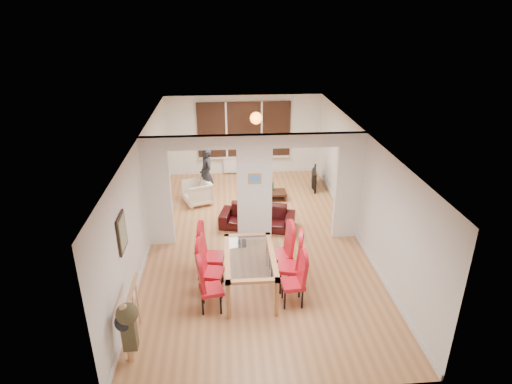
{
  "coord_description": "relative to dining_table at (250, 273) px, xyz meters",
  "views": [
    {
      "loc": [
        -0.68,
        -9.01,
        5.19
      ],
      "look_at": [
        0.08,
        0.6,
        0.97
      ],
      "focal_mm": 30.0,
      "sensor_mm": 36.0,
      "label": 1
    }
  ],
  "objects": [
    {
      "name": "dining_chair_ra",
      "position": [
        0.77,
        -0.48,
        0.11
      ],
      "size": [
        0.44,
        0.44,
        1.02
      ],
      "primitive_type": null,
      "rotation": [
        0.0,
        0.0,
        0.08
      ],
      "color": "red",
      "rests_on": "floor"
    },
    {
      "name": "bowl",
      "position": [
        0.79,
        4.22,
        -0.14
      ],
      "size": [
        0.24,
        0.24,
        0.06
      ],
      "primitive_type": "imported",
      "color": "#361C12",
      "rests_on": "coffee_table"
    },
    {
      "name": "wall_poster",
      "position": [
        -2.23,
        -0.39,
        1.2
      ],
      "size": [
        0.04,
        0.52,
        0.67
      ],
      "primitive_type": "cube",
      "color": "gray",
      "rests_on": "room_walls"
    },
    {
      "name": "stair_newel",
      "position": [
        -2.01,
        -1.19,
        0.15
      ],
      "size": [
        0.4,
        1.2,
        1.1
      ],
      "primitive_type": null,
      "color": "tan",
      "rests_on": "floor"
    },
    {
      "name": "dining_chair_lc",
      "position": [
        -0.72,
        0.49,
        0.17
      ],
      "size": [
        0.52,
        0.52,
        1.15
      ],
      "primitive_type": null,
      "rotation": [
        0.0,
        0.0,
        -0.14
      ],
      "color": "red",
      "rests_on": "floor"
    },
    {
      "name": "pillar_photo",
      "position": [
        0.24,
        1.92,
        1.2
      ],
      "size": [
        0.3,
        0.03,
        0.25
      ],
      "primitive_type": "cube",
      "color": "#4C8CD8",
      "rests_on": "divider_wall"
    },
    {
      "name": "dining_chair_rb",
      "position": [
        0.77,
        0.01,
        0.17
      ],
      "size": [
        0.55,
        0.55,
        1.14
      ],
      "primitive_type": null,
      "rotation": [
        0.0,
        0.0,
        -0.24
      ],
      "color": "red",
      "rests_on": "floor"
    },
    {
      "name": "coffee_table",
      "position": [
        0.84,
        4.28,
        -0.29
      ],
      "size": [
        1.09,
        0.73,
        0.23
      ],
      "primitive_type": null,
      "rotation": [
        0.0,
        0.0,
        0.25
      ],
      "color": "#361C12",
      "rests_on": "floor"
    },
    {
      "name": "person",
      "position": [
        -0.94,
        4.36,
        0.39
      ],
      "size": [
        0.68,
        0.56,
        1.59
      ],
      "primitive_type": "imported",
      "rotation": [
        0.0,
        0.0,
        -1.22
      ],
      "color": "black",
      "rests_on": "floor"
    },
    {
      "name": "bay_window_blinds",
      "position": [
        0.24,
        6.45,
        1.1
      ],
      "size": [
        3.0,
        0.08,
        1.8
      ],
      "primitive_type": "cube",
      "color": "black",
      "rests_on": "room_walls"
    },
    {
      "name": "dining_table",
      "position": [
        0.0,
        0.0,
        0.0
      ],
      "size": [
        0.97,
        1.72,
        0.8
      ],
      "primitive_type": null,
      "color": "#B97844",
      "rests_on": "floor"
    },
    {
      "name": "armchair",
      "position": [
        -1.21,
        4.15,
        -0.07
      ],
      "size": [
        0.93,
        0.94,
        0.67
      ],
      "primitive_type": "imported",
      "rotation": [
        0.0,
        0.0,
        -1.22
      ],
      "color": "#F2E2CD",
      "rests_on": "floor"
    },
    {
      "name": "television",
      "position": [
        2.24,
        5.06,
        -0.11
      ],
      "size": [
        1.04,
        0.32,
        0.59
      ],
      "primitive_type": "imported",
      "rotation": [
        0.0,
        0.0,
        1.39
      ],
      "color": "black",
      "rests_on": "floor"
    },
    {
      "name": "radiator",
      "position": [
        0.24,
        6.41,
        -0.1
      ],
      "size": [
        1.4,
        0.08,
        0.5
      ],
      "primitive_type": "cube",
      "color": "white",
      "rests_on": "floor"
    },
    {
      "name": "dining_chair_rc",
      "position": [
        0.65,
        0.49,
        0.15
      ],
      "size": [
        0.51,
        0.51,
        1.1
      ],
      "primitive_type": null,
      "rotation": [
        0.0,
        0.0,
        0.17
      ],
      "color": "red",
      "rests_on": "floor"
    },
    {
      "name": "dining_chair_la",
      "position": [
        -0.74,
        -0.52,
        0.1
      ],
      "size": [
        0.48,
        0.48,
        1.01
      ],
      "primitive_type": null,
      "rotation": [
        0.0,
        0.0,
        0.21
      ],
      "color": "red",
      "rests_on": "floor"
    },
    {
      "name": "divider_wall",
      "position": [
        0.24,
        2.01,
        0.9
      ],
      "size": [
        5.0,
        0.18,
        2.6
      ],
      "primitive_type": "cube",
      "color": "white",
      "rests_on": "floor"
    },
    {
      "name": "room_walls",
      "position": [
        0.24,
        2.01,
        0.9
      ],
      "size": [
        5.0,
        9.0,
        2.6
      ],
      "primitive_type": null,
      "color": "silver",
      "rests_on": "floor"
    },
    {
      "name": "bottle",
      "position": [
        0.95,
        4.37,
        -0.04
      ],
      "size": [
        0.07,
        0.07,
        0.27
      ],
      "primitive_type": "cylinder",
      "color": "#143F19",
      "rests_on": "coffee_table"
    },
    {
      "name": "shoes",
      "position": [
        -0.09,
        1.72,
        -0.36
      ],
      "size": [
        0.22,
        0.24,
        0.09
      ],
      "primitive_type": null,
      "color": "black",
      "rests_on": "floor"
    },
    {
      "name": "pendant_light",
      "position": [
        0.54,
        5.31,
        1.75
      ],
      "size": [
        0.36,
        0.36,
        0.36
      ],
      "primitive_type": "sphere",
      "color": "orange",
      "rests_on": "room_walls"
    },
    {
      "name": "dining_chair_lb",
      "position": [
        -0.74,
        -0.03,
        0.14
      ],
      "size": [
        0.52,
        0.52,
        1.08
      ],
      "primitive_type": null,
      "rotation": [
        0.0,
        0.0,
        -0.22
      ],
      "color": "red",
      "rests_on": "floor"
    },
    {
      "name": "sofa",
      "position": [
        0.36,
        2.62,
        -0.13
      ],
      "size": [
        1.99,
        1.14,
        0.55
      ],
      "primitive_type": "imported",
      "rotation": [
        0.0,
        0.0,
        -0.23
      ],
      "color": "black",
      "rests_on": "floor"
    },
    {
      "name": "floor",
      "position": [
        0.24,
        2.01,
        -0.4
      ],
      "size": [
        5.0,
        9.0,
        0.01
      ],
      "primitive_type": "cube",
      "color": "#BF7F4C",
      "rests_on": "ground"
    }
  ]
}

